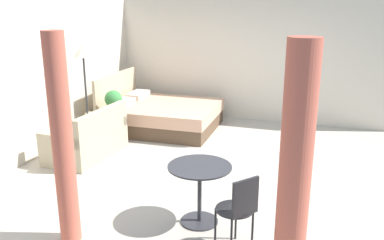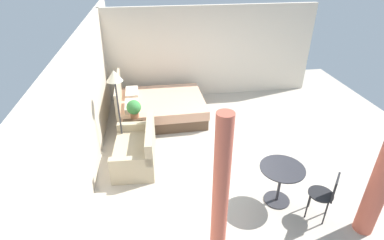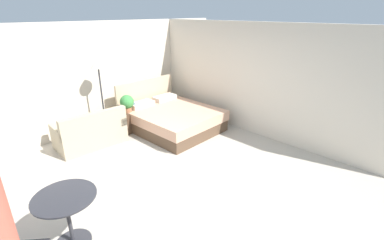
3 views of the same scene
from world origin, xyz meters
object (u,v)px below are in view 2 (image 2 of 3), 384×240
Objects in this scene: floor_lamp at (115,83)px; cafe_chair_near_window at (327,193)px; vase at (131,110)px; couch at (137,150)px; bed at (159,107)px; balcony_table at (281,178)px; potted_plant at (134,108)px; nightstand at (134,125)px.

floor_lamp is 2.10× the size of cafe_chair_near_window.
cafe_chair_near_window is (-3.18, -3.12, -0.05)m from vase.
couch is at bearing 56.83° from cafe_chair_near_window.
floor_lamp is (-1.33, 0.88, 1.28)m from bed.
floor_lamp reaches higher than balcony_table.
floor_lamp reaches higher than vase.
couch reaches higher than vase.
potted_plant is 0.57× the size of balcony_table.
bed reaches higher than couch.
vase is (0.22, 0.09, -0.16)m from potted_plant.
bed is at bearing -34.76° from potted_plant.
couch is at bearing 58.46° from balcony_table.
nightstand is at bearing 44.17° from balcony_table.
cafe_chair_near_window is at bearing -147.42° from bed.
cafe_chair_near_window is (-3.06, -3.08, 0.28)m from nightstand.
vase is at bearing 44.52° from cafe_chair_near_window.
vase is (-0.64, 0.68, 0.30)m from bed.
nightstand is at bearing -22.42° from floor_lamp.
balcony_table is at bearing -136.67° from vase.
couch is 0.79× the size of floor_lamp.
potted_plant is at bearing 45.78° from cafe_chair_near_window.
nightstand is 0.28× the size of floor_lamp.
potted_plant is 4.25m from cafe_chair_near_window.
balcony_table is at bearing -135.22° from potted_plant.
nightstand is (-0.76, 0.64, -0.03)m from bed.
cafe_chair_near_window is at bearing -126.83° from floor_lamp.
cafe_chair_near_window is at bearing -134.75° from nightstand.
floor_lamp reaches higher than potted_plant.
vase is 1.21m from floor_lamp.
potted_plant is 0.23× the size of floor_lamp.
potted_plant is at bearing 145.24° from bed.
couch is 1.94× the size of balcony_table.
balcony_table is at bearing 50.53° from cafe_chair_near_window.
cafe_chair_near_window is (-3.82, -2.44, 0.25)m from bed.
couch is 1.26m from vase.
cafe_chair_near_window reaches higher than balcony_table.
floor_lamp is at bearing 31.40° from couch.
vase is 3.73m from balcony_table.
nightstand is 1.22× the size of potted_plant.
bed is 1.00m from nightstand.
bed is 14.30× the size of vase.
balcony_table is (-2.59, -2.52, 0.25)m from nightstand.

